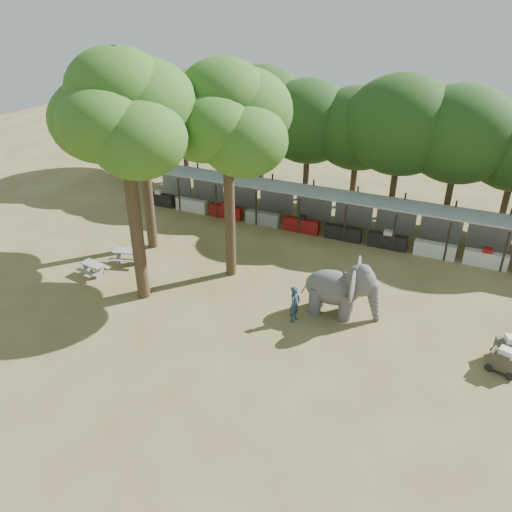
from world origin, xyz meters
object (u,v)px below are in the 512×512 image
at_px(yard_tree_back, 227,118).
at_px(picnic_table_near, 93,267).
at_px(picnic_table_far, 128,255).
at_px(handler, 295,304).
at_px(yard_tree_center, 123,114).
at_px(cart_front, 504,360).
at_px(elephant, 342,288).
at_px(yard_tree_left, 139,111).
at_px(cart_back, 510,349).

relative_size(yard_tree_back, picnic_table_near, 7.18).
bearing_deg(picnic_table_far, handler, -24.54).
xyz_separation_m(yard_tree_center, cart_front, (17.08, 1.23, -8.64)).
relative_size(picnic_table_near, cart_front, 1.18).
xyz_separation_m(elephant, picnic_table_near, (-13.50, -2.09, -0.97)).
xyz_separation_m(yard_tree_center, handler, (7.98, 1.03, -8.29)).
distance_m(picnic_table_near, cart_front, 20.80).
height_order(yard_tree_back, picnic_table_near, yard_tree_back).
height_order(elephant, picnic_table_near, elephant).
xyz_separation_m(handler, cart_front, (9.10, 0.20, -0.35)).
bearing_deg(elephant, cart_front, -15.24).
bearing_deg(yard_tree_center, yard_tree_left, 120.96).
bearing_deg(cart_front, picnic_table_near, -160.48).
bearing_deg(yard_tree_center, elephant, 14.40).
bearing_deg(yard_tree_back, picnic_table_near, -151.95).
height_order(picnic_table_near, picnic_table_far, picnic_table_far).
bearing_deg(cart_back, yard_tree_left, 153.90).
relative_size(yard_tree_left, cart_front, 8.21).
bearing_deg(cart_back, yard_tree_back, 154.47).
bearing_deg(yard_tree_back, cart_front, -11.13).
distance_m(yard_tree_center, yard_tree_back, 5.04).
relative_size(yard_tree_left, picnic_table_far, 5.62).
distance_m(yard_tree_center, picnic_table_far, 9.46).
bearing_deg(yard_tree_center, yard_tree_back, 53.14).
relative_size(yard_tree_left, yard_tree_back, 0.97).
bearing_deg(cart_front, yard_tree_left, -173.32).
bearing_deg(cart_front, elephant, -172.68).
distance_m(yard_tree_center, cart_back, 19.43).
xyz_separation_m(picnic_table_far, cart_front, (19.94, -1.18, 0.04)).
xyz_separation_m(yard_tree_center, cart_back, (17.30, 2.11, -8.60)).
height_order(yard_tree_center, yard_tree_back, yard_tree_center).
bearing_deg(cart_front, yard_tree_center, -158.56).
xyz_separation_m(elephant, cart_front, (7.29, -1.28, -0.87)).
height_order(yard_tree_left, yard_tree_center, yard_tree_center).
relative_size(yard_tree_center, cart_front, 8.97).
relative_size(handler, cart_back, 1.26).
bearing_deg(yard_tree_back, cart_back, -7.55).
height_order(yard_tree_left, picnic_table_far, yard_tree_left).
xyz_separation_m(yard_tree_back, picnic_table_near, (-6.70, -3.57, -8.08)).
bearing_deg(yard_tree_left, cart_back, -8.11).
distance_m(elephant, picnic_table_far, 12.69).
distance_m(yard_tree_back, handler, 9.58).
bearing_deg(elephant, yard_tree_left, 163.75).
distance_m(picnic_table_far, cart_back, 20.16).
distance_m(yard_tree_left, yard_tree_center, 5.92).
xyz_separation_m(yard_tree_left, elephant, (12.79, -2.49, -6.77)).
xyz_separation_m(yard_tree_left, picnic_table_near, (-0.70, -4.57, -7.74)).
distance_m(yard_tree_back, cart_front, 16.42).
xyz_separation_m(yard_tree_back, cart_back, (14.30, -1.89, -7.93)).
bearing_deg(yard_tree_left, handler, -19.86).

